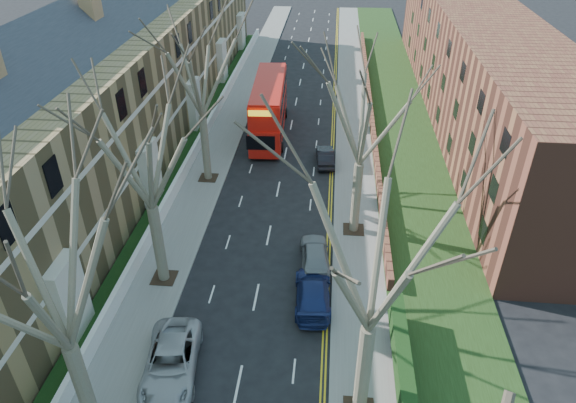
# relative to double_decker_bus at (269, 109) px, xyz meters

# --- Properties ---
(pavement_left) EXTENTS (3.00, 102.00, 0.12)m
(pavement_left) POSITION_rel_double_decker_bus_xyz_m (-4.12, 2.04, -2.34)
(pavement_left) COLOR slate
(pavement_left) RESTS_ON ground
(pavement_right) EXTENTS (3.00, 102.00, 0.12)m
(pavement_right) POSITION_rel_double_decker_bus_xyz_m (7.88, 2.04, -2.34)
(pavement_right) COLOR slate
(pavement_right) RESTS_ON ground
(terrace_left) EXTENTS (9.70, 78.00, 13.60)m
(terrace_left) POSITION_rel_double_decker_bus_xyz_m (-11.77, -5.96, 3.13)
(terrace_left) COLOR olive
(terrace_left) RESTS_ON ground
(flats_right) EXTENTS (13.97, 54.00, 10.00)m
(flats_right) POSITION_rel_double_decker_bus_xyz_m (19.34, 6.04, 2.58)
(flats_right) COLOR brown
(flats_right) RESTS_ON ground
(front_wall_left) EXTENTS (0.30, 78.00, 1.00)m
(front_wall_left) POSITION_rel_double_decker_bus_xyz_m (-5.77, -5.96, -1.78)
(front_wall_left) COLOR white
(front_wall_left) RESTS_ON ground
(grass_verge_right) EXTENTS (6.00, 102.00, 0.06)m
(grass_verge_right) POSITION_rel_double_decker_bus_xyz_m (12.38, 2.04, -2.25)
(grass_verge_right) COLOR #1F3212
(grass_verge_right) RESTS_ON ground
(tree_left_mid) EXTENTS (10.50, 10.50, 14.71)m
(tree_left_mid) POSITION_rel_double_decker_bus_xyz_m (-3.82, -30.96, 7.16)
(tree_left_mid) COLOR #655C48
(tree_left_mid) RESTS_ON ground
(tree_left_far) EXTENTS (10.15, 10.15, 14.22)m
(tree_left_far) POSITION_rel_double_decker_bus_xyz_m (-3.82, -20.96, 6.84)
(tree_left_far) COLOR #655C48
(tree_left_far) RESTS_ON ground
(tree_left_dist) EXTENTS (10.50, 10.50, 14.71)m
(tree_left_dist) POSITION_rel_double_decker_bus_xyz_m (-3.82, -8.96, 7.16)
(tree_left_dist) COLOR #655C48
(tree_left_dist) RESTS_ON ground
(tree_right_mid) EXTENTS (10.50, 10.50, 14.71)m
(tree_right_mid) POSITION_rel_double_decker_bus_xyz_m (7.58, -28.96, 7.16)
(tree_right_mid) COLOR #655C48
(tree_right_mid) RESTS_ON ground
(tree_right_far) EXTENTS (10.15, 10.15, 14.22)m
(tree_right_far) POSITION_rel_double_decker_bus_xyz_m (7.58, -14.96, 6.84)
(tree_right_far) COLOR #655C48
(tree_right_far) RESTS_ON ground
(double_decker_bus) EXTENTS (3.36, 11.81, 4.86)m
(double_decker_bus) POSITION_rel_double_decker_bus_xyz_m (0.00, 0.00, 0.00)
(double_decker_bus) COLOR red
(double_decker_bus) RESTS_ON ground
(car_left_far) EXTENTS (3.12, 5.67, 1.50)m
(car_left_far) POSITION_rel_double_decker_bus_xyz_m (-1.43, -27.54, -1.65)
(car_left_far) COLOR #A9A9AE
(car_left_far) RESTS_ON ground
(car_right_near) EXTENTS (2.28, 5.03, 1.43)m
(car_right_near) POSITION_rel_double_decker_bus_xyz_m (5.15, -22.05, -1.69)
(car_right_near) COLOR navy
(car_right_near) RESTS_ON ground
(car_right_mid) EXTENTS (2.18, 4.50, 1.48)m
(car_right_mid) POSITION_rel_double_decker_bus_xyz_m (5.11, -18.67, -1.66)
(car_right_mid) COLOR gray
(car_right_mid) RESTS_ON ground
(car_right_far) EXTENTS (1.70, 4.02, 1.29)m
(car_right_far) POSITION_rel_double_decker_bus_xyz_m (5.35, -5.44, -1.76)
(car_right_far) COLOR black
(car_right_far) RESTS_ON ground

